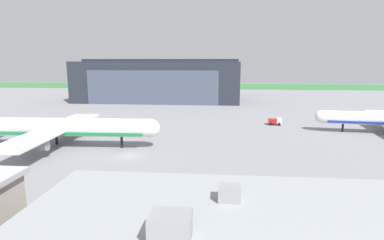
% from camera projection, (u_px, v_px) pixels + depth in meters
% --- Properties ---
extents(ground_plane, '(440.00, 440.00, 0.00)m').
position_uv_depth(ground_plane, '(128.00, 156.00, 63.95)').
color(ground_plane, gray).
extents(grass_field_strip, '(440.00, 56.00, 0.08)m').
position_uv_depth(grass_field_strip, '(197.00, 86.00, 246.83)').
color(grass_field_strip, '#37783F').
rests_on(grass_field_strip, ground_plane).
extents(maintenance_hangar, '(76.71, 41.51, 20.05)m').
position_uv_depth(maintenance_hangar, '(161.00, 80.00, 158.30)').
color(maintenance_hangar, '#232833').
rests_on(maintenance_hangar, ground_plane).
extents(airliner_near_right, '(45.19, 37.87, 13.42)m').
position_uv_depth(airliner_near_right, '(58.00, 128.00, 70.09)').
color(airliner_near_right, white).
rests_on(airliner_near_right, ground_plane).
extents(stair_truck, '(4.17, 2.87, 2.17)m').
position_uv_depth(stair_truck, '(275.00, 121.00, 95.12)').
color(stair_truck, silver).
rests_on(stair_truck, ground_plane).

